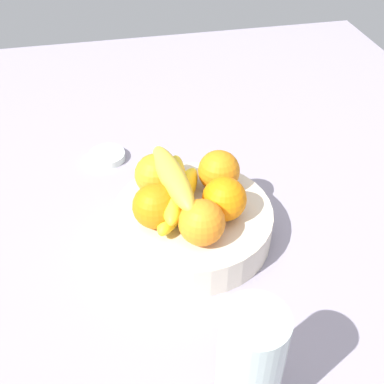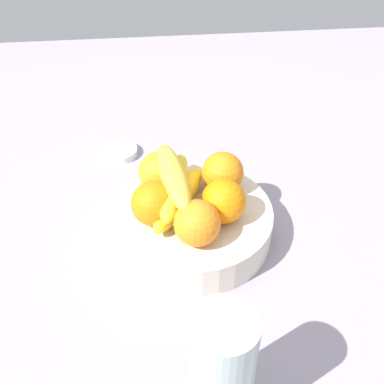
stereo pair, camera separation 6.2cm
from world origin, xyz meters
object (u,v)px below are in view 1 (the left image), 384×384
Objects in this scene: orange_front_left at (224,199)px; thermos_tumbler at (249,368)px; banana_bunch at (175,188)px; jar_lid at (107,156)px; fruit_bowl at (192,223)px; orange_center at (156,175)px; orange_back_right at (203,222)px; orange_front_right at (219,171)px; orange_back_left at (155,206)px.

thermos_tumbler reaches higher than orange_front_left.
banana_bunch reaches higher than jar_lid.
fruit_bowl is 1.51× the size of banana_bunch.
orange_center is 1.00× the size of orange_back_right.
orange_front_right and orange_back_right have the same top height.
banana_bunch is at bearing -175.35° from thermos_tumbler.
orange_front_left is 7.30cm from orange_front_right.
orange_center is at bearing 170.58° from orange_back_left.
orange_front_left is 33.51cm from jar_lid.
orange_front_right reaches higher than jar_lid.
thermos_tumbler reaches higher than fruit_bowl.
jar_lid is at bearing -158.20° from orange_back_right.
orange_back_left reaches higher than fruit_bowl.
orange_front_right is at bearing 83.45° from orange_center.
thermos_tumbler is at bearing -9.23° from orange_front_left.
fruit_bowl is 8.28cm from orange_front_left.
fruit_bowl is 3.72× the size of orange_front_left.
orange_center reaches higher than fruit_bowl.
jar_lid is (-18.99, -7.61, -8.53)cm from orange_center.
orange_front_left is at bearing 64.60° from fruit_bowl.
orange_front_left reaches higher than fruit_bowl.
orange_back_left is 29.75cm from thermos_tumbler.
orange_back_right is at bearing 19.24° from banana_bunch.
orange_back_right is 0.41× the size of banana_bunch.
jar_lid is at bearing -153.62° from fruit_bowl.
fruit_bowl is 3.72× the size of orange_back_left.
banana_bunch is at bearing -115.70° from orange_front_left.
jar_lid is at bearing -158.16° from orange_center.
jar_lid is (-20.21, -18.20, -8.53)cm from orange_front_right.
orange_back_left is at bearing -128.11° from orange_back_right.
orange_front_right is 28.50cm from jar_lid.
orange_front_right is 36.16cm from thermos_tumbler.
thermos_tumbler is (30.72, 0.09, 6.30)cm from fruit_bowl.
fruit_bowl is at bearing -48.73° from orange_front_right.
orange_front_right is 1.00× the size of orange_center.
orange_front_left is at bearing -7.72° from orange_front_right.
orange_front_right is (-7.24, 0.98, 0.00)cm from orange_front_left.
banana_bunch reaches higher than orange_front_right.
orange_front_left is 12.80cm from orange_center.
orange_back_left is (-0.59, -10.91, 0.00)cm from orange_front_left.
orange_front_left reaches higher than jar_lid.
jar_lid is at bearing -166.78° from orange_back_left.
thermos_tumbler reaches higher than jar_lid.
orange_back_right is (6.71, 0.26, 6.43)cm from fruit_bowl.
orange_front_right is 13.62cm from orange_back_left.
jar_lid is at bearing -167.31° from thermos_tumbler.
banana_bunch is at bearing -65.40° from orange_front_right.
banana_bunch is at bearing 22.63° from jar_lid.
thermos_tumbler is (24.01, -0.18, -0.13)cm from orange_back_right.
jar_lid is (-55.93, -12.59, -8.41)cm from thermos_tumbler.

